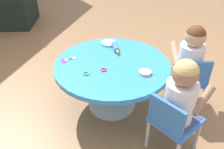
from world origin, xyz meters
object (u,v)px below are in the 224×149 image
at_px(craft_table, 112,73).
at_px(craft_scissors, 66,60).
at_px(child_chair_left, 173,121).
at_px(seated_child_left, 181,94).
at_px(seated_child_right, 191,54).
at_px(rolling_pin, 116,47).
at_px(child_chair_right, 188,79).
at_px(armchair_dark, 13,5).

bearing_deg(craft_table, craft_scissors, 100.70).
xyz_separation_m(craft_table, child_chair_left, (-0.37, -0.56, -0.06)).
xyz_separation_m(craft_table, craft_scissors, (-0.07, 0.39, 0.10)).
distance_m(craft_table, seated_child_left, 0.69).
bearing_deg(seated_child_right, seated_child_left, 175.48).
bearing_deg(seated_child_right, craft_scissors, 107.00).
height_order(seated_child_left, seated_child_right, same).
bearing_deg(rolling_pin, seated_child_left, -132.84).
bearing_deg(child_chair_right, seated_child_right, 20.28).
xyz_separation_m(armchair_dark, craft_scissors, (-1.54, -1.76, 0.16)).
bearing_deg(craft_scissors, armchair_dark, 48.73).
bearing_deg(seated_child_right, craft_table, 110.72).
height_order(child_chair_right, craft_scissors, child_chair_right).
height_order(craft_table, rolling_pin, rolling_pin).
relative_size(craft_table, seated_child_left, 1.93).
height_order(craft_table, child_chair_right, child_chair_right).
xyz_separation_m(child_chair_left, rolling_pin, (0.62, 0.61, 0.19)).
relative_size(craft_table, craft_scissors, 7.45).
xyz_separation_m(child_chair_left, child_chair_right, (0.57, -0.08, 0.00)).
bearing_deg(craft_table, seated_child_right, -69.28).
bearing_deg(child_chair_left, rolling_pin, 44.58).
bearing_deg(child_chair_right, child_chair_left, 172.08).
xyz_separation_m(craft_table, seated_child_left, (-0.33, -0.58, 0.16)).
bearing_deg(child_chair_right, rolling_pin, 86.01).
relative_size(seated_child_left, child_chair_right, 0.95).
height_order(seated_child_left, armchair_dark, armchair_dark).
relative_size(craft_table, child_chair_left, 1.83).
bearing_deg(child_chair_right, craft_scissors, 104.86).
height_order(craft_table, craft_scissors, craft_scissors).
xyz_separation_m(seated_child_left, armchair_dark, (1.80, 2.73, -0.22)).
relative_size(seated_child_left, rolling_pin, 2.37).
distance_m(seated_child_left, seated_child_right, 0.57).
relative_size(armchair_dark, craft_scissors, 6.88).
relative_size(seated_child_right, armchair_dark, 0.56).
relative_size(child_chair_right, seated_child_right, 1.05).
distance_m(craft_table, child_chair_right, 0.68).
height_order(craft_table, armchair_dark, armchair_dark).
xyz_separation_m(child_chair_left, craft_scissors, (0.29, 0.95, 0.16)).
height_order(child_chair_right, seated_child_right, seated_child_right).
height_order(child_chair_right, armchair_dark, armchair_dark).
bearing_deg(armchair_dark, seated_child_left, -123.43).
distance_m(armchair_dark, rolling_pin, 2.44).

